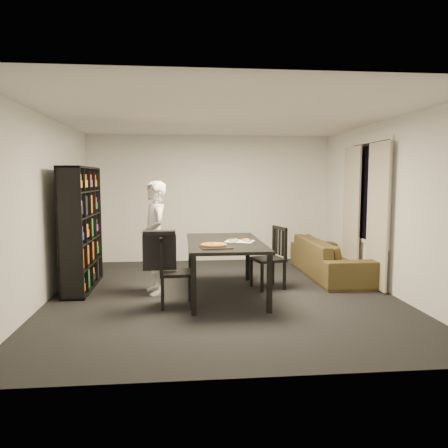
{
  "coord_description": "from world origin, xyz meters",
  "views": [
    {
      "loc": [
        -0.61,
        -6.33,
        1.72
      ],
      "look_at": [
        0.02,
        0.06,
        1.05
      ],
      "focal_mm": 35.0,
      "sensor_mm": 36.0,
      "label": 1
    }
  ],
  "objects": [
    {
      "name": "window_pane",
      "position": [
        2.48,
        0.6,
        1.5
      ],
      "size": [
        0.02,
        1.4,
        1.6
      ],
      "primitive_type": "cube",
      "color": "black",
      "rests_on": "room"
    },
    {
      "name": "pizza_slices",
      "position": [
        0.25,
        -0.05,
        0.82
      ],
      "size": [
        0.38,
        0.32,
        0.01
      ],
      "primitive_type": null,
      "rotation": [
        0.0,
        0.0,
        0.02
      ],
      "color": "#C18A3C",
      "rests_on": "dining_table"
    },
    {
      "name": "window_frame",
      "position": [
        2.48,
        0.6,
        1.5
      ],
      "size": [
        0.03,
        1.52,
        1.72
      ],
      "primitive_type": "cube",
      "color": "white",
      "rests_on": "room"
    },
    {
      "name": "kitchen_towel",
      "position": [
        0.23,
        -0.1,
        0.81
      ],
      "size": [
        0.48,
        0.42,
        0.01
      ],
      "primitive_type": "cube",
      "rotation": [
        0.0,
        0.0,
        -0.37
      ],
      "color": "white",
      "rests_on": "dining_table"
    },
    {
      "name": "sofa",
      "position": [
        2.01,
        1.03,
        0.33
      ],
      "size": [
        0.88,
        2.25,
        0.66
      ],
      "primitive_type": "imported",
      "rotation": [
        0.0,
        0.0,
        1.57
      ],
      "color": "#3D3418",
      "rests_on": "room"
    },
    {
      "name": "chair_right",
      "position": [
        0.83,
        0.33,
        0.55
      ],
      "size": [
        0.55,
        0.55,
        0.97
      ],
      "rotation": [
        0.0,
        0.0,
        -1.3
      ],
      "color": "black",
      "rests_on": "room"
    },
    {
      "name": "curtain_left",
      "position": [
        2.4,
        0.08,
        1.15
      ],
      "size": [
        0.03,
        0.7,
        2.25
      ],
      "primitive_type": "cube",
      "color": "#B9AD9E",
      "rests_on": "room"
    },
    {
      "name": "curtain_right",
      "position": [
        2.4,
        1.12,
        1.15
      ],
      "size": [
        0.03,
        0.7,
        2.25
      ],
      "primitive_type": "cube",
      "color": "#B9AD9E",
      "rests_on": "room"
    },
    {
      "name": "bookshelf",
      "position": [
        -2.16,
        0.6,
        0.95
      ],
      "size": [
        0.35,
        1.5,
        1.9
      ],
      "primitive_type": "cube",
      "color": "black",
      "rests_on": "room"
    },
    {
      "name": "chair_left",
      "position": [
        -0.77,
        -0.52,
        0.55
      ],
      "size": [
        0.47,
        0.47,
        0.96
      ],
      "rotation": [
        0.0,
        0.0,
        1.62
      ],
      "color": "black",
      "rests_on": "room"
    },
    {
      "name": "dining_table",
      "position": [
        0.02,
        -0.04,
        0.73
      ],
      "size": [
        1.07,
        1.93,
        0.81
      ],
      "color": "black",
      "rests_on": "room"
    },
    {
      "name": "draped_jacket",
      "position": [
        -0.9,
        -0.53,
        0.79
      ],
      "size": [
        0.45,
        0.21,
        0.53
      ],
      "rotation": [
        0.0,
        0.0,
        1.62
      ],
      "color": "black",
      "rests_on": "chair_left"
    },
    {
      "name": "pepperoni_pizza",
      "position": [
        -0.17,
        -0.54,
        0.83
      ],
      "size": [
        0.35,
        0.35,
        0.03
      ],
      "rotation": [
        0.0,
        0.0,
        -0.25
      ],
      "color": "olive",
      "rests_on": "dining_table"
    },
    {
      "name": "person",
      "position": [
        -1.0,
        0.17,
        0.84
      ],
      "size": [
        0.56,
        0.7,
        1.68
      ],
      "primitive_type": "imported",
      "rotation": [
        0.0,
        0.0,
        -1.29
      ],
      "color": "silver",
      "rests_on": "room"
    },
    {
      "name": "baking_tray",
      "position": [
        -0.15,
        -0.62,
        0.81
      ],
      "size": [
        0.44,
        0.37,
        0.01
      ],
      "primitive_type": "cube",
      "rotation": [
        0.0,
        0.0,
        0.14
      ],
      "color": "black",
      "rests_on": "dining_table"
    },
    {
      "name": "room",
      "position": [
        0.0,
        0.0,
        1.3
      ],
      "size": [
        5.01,
        5.51,
        2.61
      ],
      "color": "black",
      "rests_on": "ground"
    }
  ]
}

